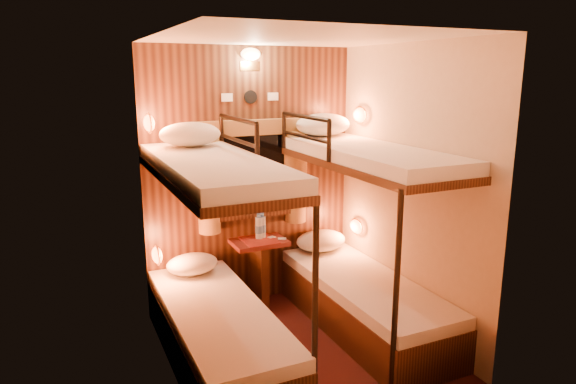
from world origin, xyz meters
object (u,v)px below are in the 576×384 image
bunk_left (217,294)px  bottle_left (259,228)px  table (259,264)px  bunk_right (364,267)px  bottle_right (262,227)px

bunk_left → bottle_left: bunk_left is taller
bunk_left → table: bunk_left is taller
bunk_right → table: size_ratio=2.90×
bunk_right → table: (-0.65, 0.78, -0.14)m
bunk_left → bottle_right: size_ratio=7.88×
bunk_left → bottle_left: (0.66, 0.82, 0.20)m
table → bottle_left: (0.02, 0.04, 0.34)m
bottle_left → bottle_right: bottle_left is taller
bunk_right → bottle_right: bunk_right is taller
bunk_left → bottle_left: 1.08m
bunk_left → table: 1.02m
bunk_right → bunk_left: bearing=180.0°
bunk_right → bottle_right: 1.05m
bottle_right → bunk_left: bearing=-129.9°
bunk_right → bottle_left: (-0.63, 0.82, 0.20)m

